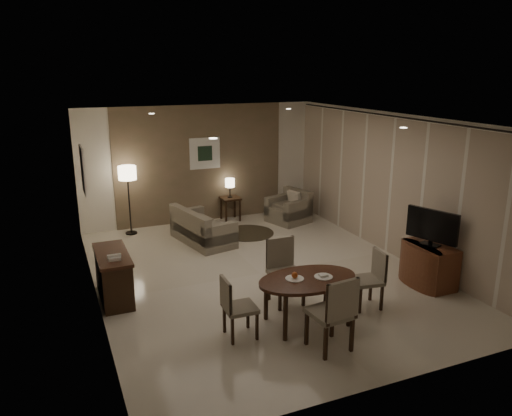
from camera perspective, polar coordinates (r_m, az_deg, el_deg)
name	(u,v)px	position (r m, az deg, el deg)	size (l,w,h in m)	color
room_shell	(252,194)	(8.77, -0.51, 1.58)	(5.50, 7.00, 2.70)	beige
taupe_accent	(201,164)	(11.62, -6.35, 5.00)	(3.96, 0.03, 2.70)	#7B624C
curtain_wall	(390,187)	(9.77, 15.11, 2.33)	(0.08, 6.70, 2.58)	#BFAB95
curtain_rod	(396,116)	(9.57, 15.68, 10.04)	(0.03, 0.03, 6.80)	black
art_back_frame	(205,153)	(11.58, -5.87, 6.24)	(0.72, 0.03, 0.72)	silver
art_back_canvas	(205,153)	(11.57, -5.85, 6.23)	(0.34, 0.01, 0.34)	black
art_left_frame	(83,170)	(8.84, -19.18, 4.13)	(0.03, 0.60, 0.80)	silver
art_left_canvas	(84,170)	(8.84, -19.08, 4.14)	(0.01, 0.46, 0.64)	gray
downlight_nl	(213,138)	(6.01, -4.91, 7.93)	(0.10, 0.10, 0.01)	white
downlight_nr	(403,128)	(7.37, 16.50, 8.79)	(0.10, 0.10, 0.01)	white
downlight_fl	(152,114)	(9.48, -11.84, 10.51)	(0.10, 0.10, 0.01)	white
downlight_fr	(289,109)	(10.40, 3.75, 11.24)	(0.10, 0.10, 0.01)	white
console_desk	(114,276)	(8.13, -15.96, -7.49)	(0.48, 1.20, 0.75)	#432315
telephone	(114,257)	(7.69, -15.90, -5.41)	(0.20, 0.14, 0.09)	white
tv_cabinet	(429,265)	(8.79, 19.18, -6.14)	(0.48, 0.90, 0.70)	brown
flat_tv	(432,226)	(8.56, 19.48, -2.00)	(0.06, 0.88, 0.60)	black
dining_table	(307,301)	(7.17, 5.86, -10.48)	(1.44, 0.90, 0.67)	#432315
chair_near	(330,312)	(6.53, 8.44, -11.65)	(0.50, 0.50, 1.03)	#776F5B
chair_far	(286,273)	(7.64, 3.48, -7.41)	(0.48, 0.48, 0.99)	#776F5B
chair_left	(240,307)	(6.76, -1.81, -11.26)	(0.41, 0.41, 0.85)	#776F5B
chair_right	(366,280)	(7.72, 12.50, -8.01)	(0.42, 0.42, 0.88)	#776F5B
plate_a	(295,279)	(6.99, 4.44, -8.05)	(0.26, 0.26, 0.02)	white
plate_b	(323,277)	(7.09, 7.71, -7.80)	(0.26, 0.26, 0.02)	white
fruit_apple	(295,275)	(6.97, 4.44, -7.66)	(0.09, 0.09, 0.09)	#B74714
napkin	(323,275)	(7.08, 7.72, -7.63)	(0.12, 0.08, 0.03)	white
round_rug	(248,233)	(10.94, -0.97, -2.86)	(1.15, 1.15, 0.01)	#403423
sofa	(203,225)	(10.35, -6.09, -2.00)	(0.76, 1.52, 0.72)	#776F5B
armchair	(288,207)	(11.65, 3.72, 0.15)	(0.83, 0.79, 0.74)	#776F5B
side_table	(230,209)	(11.82, -2.94, -0.08)	(0.43, 0.43, 0.55)	#322010
table_lamp	(230,187)	(11.71, -3.00, 2.42)	(0.22, 0.22, 0.50)	#FFEAC1
floor_lamp	(129,200)	(11.05, -14.30, 0.84)	(0.38, 0.38, 1.50)	#FFE5B7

